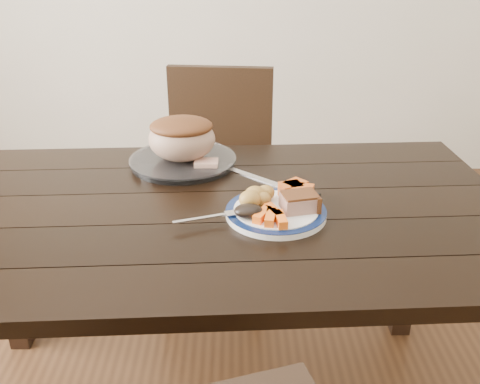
{
  "coord_description": "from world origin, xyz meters",
  "views": [
    {
      "loc": [
        0.07,
        -1.25,
        1.39
      ],
      "look_at": [
        0.08,
        -0.02,
        0.8
      ],
      "focal_mm": 40.0,
      "sensor_mm": 36.0,
      "label": 1
    }
  ],
  "objects_px": {
    "pork_slice": "(299,203)",
    "carving_knife": "(289,187)",
    "serving_platter": "(183,162)",
    "fork": "(214,217)",
    "roast_joint": "(182,139)",
    "chair_far": "(218,173)",
    "dinner_plate": "(276,213)",
    "dining_table": "(210,237)"
  },
  "relations": [
    {
      "from": "chair_far",
      "to": "carving_knife",
      "type": "xyz_separation_m",
      "value": [
        0.22,
        -0.63,
        0.23
      ]
    },
    {
      "from": "chair_far",
      "to": "carving_knife",
      "type": "relative_size",
      "value": 3.66
    },
    {
      "from": "serving_platter",
      "to": "carving_knife",
      "type": "xyz_separation_m",
      "value": [
        0.31,
        -0.18,
        -0.0
      ]
    },
    {
      "from": "dinner_plate",
      "to": "roast_joint",
      "type": "height_order",
      "value": "roast_joint"
    },
    {
      "from": "serving_platter",
      "to": "dining_table",
      "type": "bearing_deg",
      "value": -72.03
    },
    {
      "from": "serving_platter",
      "to": "roast_joint",
      "type": "bearing_deg",
      "value": 180.0
    },
    {
      "from": "dining_table",
      "to": "dinner_plate",
      "type": "relative_size",
      "value": 6.44
    },
    {
      "from": "pork_slice",
      "to": "dinner_plate",
      "type": "bearing_deg",
      "value": 175.24
    },
    {
      "from": "serving_platter",
      "to": "carving_knife",
      "type": "distance_m",
      "value": 0.36
    },
    {
      "from": "pork_slice",
      "to": "chair_far",
      "type": "bearing_deg",
      "value": 105.88
    },
    {
      "from": "serving_platter",
      "to": "chair_far",
      "type": "bearing_deg",
      "value": 78.36
    },
    {
      "from": "serving_platter",
      "to": "dinner_plate",
      "type": "bearing_deg",
      "value": -52.33
    },
    {
      "from": "pork_slice",
      "to": "carving_knife",
      "type": "xyz_separation_m",
      "value": [
        -0.01,
        0.16,
        -0.03
      ]
    },
    {
      "from": "chair_far",
      "to": "carving_knife",
      "type": "bearing_deg",
      "value": 114.75
    },
    {
      "from": "dinner_plate",
      "to": "fork",
      "type": "bearing_deg",
      "value": -165.29
    },
    {
      "from": "fork",
      "to": "carving_knife",
      "type": "distance_m",
      "value": 0.28
    },
    {
      "from": "carving_knife",
      "to": "dining_table",
      "type": "bearing_deg",
      "value": -113.22
    },
    {
      "from": "chair_far",
      "to": "serving_platter",
      "type": "xyz_separation_m",
      "value": [
        -0.09,
        -0.45,
        0.23
      ]
    },
    {
      "from": "fork",
      "to": "dining_table",
      "type": "bearing_deg",
      "value": 80.62
    },
    {
      "from": "dinner_plate",
      "to": "roast_joint",
      "type": "xyz_separation_m",
      "value": [
        -0.26,
        0.34,
        0.07
      ]
    },
    {
      "from": "dining_table",
      "to": "fork",
      "type": "distance_m",
      "value": 0.15
    },
    {
      "from": "fork",
      "to": "chair_far",
      "type": "bearing_deg",
      "value": 72.55
    },
    {
      "from": "serving_platter",
      "to": "fork",
      "type": "height_order",
      "value": "fork"
    },
    {
      "from": "chair_far",
      "to": "roast_joint",
      "type": "height_order",
      "value": "chair_far"
    },
    {
      "from": "chair_far",
      "to": "roast_joint",
      "type": "bearing_deg",
      "value": 84.24
    },
    {
      "from": "dinner_plate",
      "to": "fork",
      "type": "relative_size",
      "value": 1.46
    },
    {
      "from": "carving_knife",
      "to": "fork",
      "type": "bearing_deg",
      "value": -94.1
    },
    {
      "from": "fork",
      "to": "roast_joint",
      "type": "distance_m",
      "value": 0.4
    },
    {
      "from": "pork_slice",
      "to": "dining_table",
      "type": "bearing_deg",
      "value": 165.36
    },
    {
      "from": "dinner_plate",
      "to": "pork_slice",
      "type": "distance_m",
      "value": 0.06
    },
    {
      "from": "dinner_plate",
      "to": "fork",
      "type": "xyz_separation_m",
      "value": [
        -0.16,
        -0.04,
        0.01
      ]
    },
    {
      "from": "roast_joint",
      "to": "dinner_plate",
      "type": "bearing_deg",
      "value": -52.33
    },
    {
      "from": "chair_far",
      "to": "serving_platter",
      "type": "distance_m",
      "value": 0.52
    },
    {
      "from": "dining_table",
      "to": "chair_far",
      "type": "bearing_deg",
      "value": 89.99
    },
    {
      "from": "roast_joint",
      "to": "dining_table",
      "type": "bearing_deg",
      "value": -72.03
    },
    {
      "from": "pork_slice",
      "to": "roast_joint",
      "type": "distance_m",
      "value": 0.47
    },
    {
      "from": "chair_far",
      "to": "dinner_plate",
      "type": "xyz_separation_m",
      "value": [
        0.17,
        -0.79,
        0.23
      ]
    },
    {
      "from": "dinner_plate",
      "to": "pork_slice",
      "type": "relative_size",
      "value": 2.99
    },
    {
      "from": "serving_platter",
      "to": "roast_joint",
      "type": "distance_m",
      "value": 0.07
    },
    {
      "from": "dining_table",
      "to": "pork_slice",
      "type": "distance_m",
      "value": 0.27
    },
    {
      "from": "roast_joint",
      "to": "carving_knife",
      "type": "distance_m",
      "value": 0.37
    },
    {
      "from": "roast_joint",
      "to": "carving_knife",
      "type": "xyz_separation_m",
      "value": [
        0.31,
        -0.18,
        -0.08
      ]
    }
  ]
}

